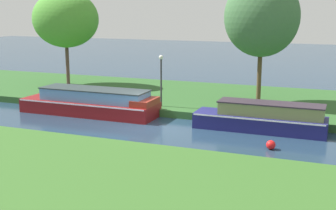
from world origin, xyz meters
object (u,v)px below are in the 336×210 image
object	(u,v)px
channel_buoy	(271,145)
willow_tree_centre	(262,17)
maroon_barge	(92,103)
willow_tree_left	(65,19)
navy_narrowboat	(263,118)
lamp_post	(161,74)
mooring_post_near	(222,106)

from	to	relation	value
channel_buoy	willow_tree_centre	bearing A→B (deg)	104.28
maroon_barge	willow_tree_left	xyz separation A→B (m)	(-5.91, 6.43, 4.46)
navy_narrowboat	lamp_post	world-z (taller)	lamp_post
willow_tree_centre	channel_buoy	distance (m)	9.59
willow_tree_left	lamp_post	bearing A→B (deg)	-26.38
maroon_barge	navy_narrowboat	distance (m)	9.60
willow_tree_left	channel_buoy	size ratio (longest dim) A/B	16.99
mooring_post_near	maroon_barge	bearing A→B (deg)	-170.67
willow_tree_left	navy_narrowboat	bearing A→B (deg)	-22.53
navy_narrowboat	mooring_post_near	world-z (taller)	navy_narrowboat
willow_tree_left	willow_tree_centre	world-z (taller)	willow_tree_centre
willow_tree_left	mooring_post_near	distance (m)	14.80
maroon_barge	willow_tree_left	world-z (taller)	willow_tree_left
navy_narrowboat	willow_tree_left	bearing A→B (deg)	157.47
maroon_barge	willow_tree_left	distance (m)	9.81
maroon_barge	mooring_post_near	distance (m)	7.34
mooring_post_near	channel_buoy	world-z (taller)	mooring_post_near
maroon_barge	lamp_post	xyz separation A→B (m)	(3.49, 1.77, 1.57)
lamp_post	willow_tree_centre	bearing A→B (deg)	32.24
maroon_barge	lamp_post	bearing A→B (deg)	26.88
navy_narrowboat	willow_tree_left	world-z (taller)	willow_tree_left
navy_narrowboat	willow_tree_centre	distance (m)	6.94
willow_tree_left	willow_tree_centre	xyz separation A→B (m)	(14.38, -1.52, 0.28)
navy_narrowboat	willow_tree_left	size ratio (longest dim) A/B	0.94
navy_narrowboat	channel_buoy	bearing A→B (deg)	-73.38
maroon_barge	navy_narrowboat	size ratio (longest dim) A/B	1.25
channel_buoy	maroon_barge	bearing A→B (deg)	164.55
willow_tree_centre	mooring_post_near	distance (m)	6.04
willow_tree_left	channel_buoy	bearing A→B (deg)	-29.67
willow_tree_centre	lamp_post	distance (m)	6.69
channel_buoy	mooring_post_near	bearing A→B (deg)	128.29
maroon_barge	channel_buoy	world-z (taller)	maroon_barge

